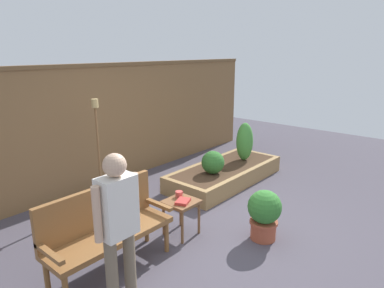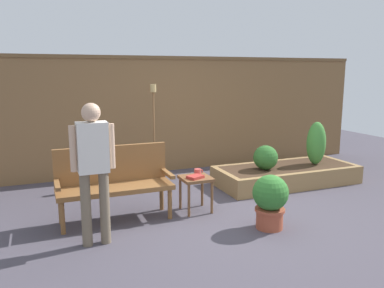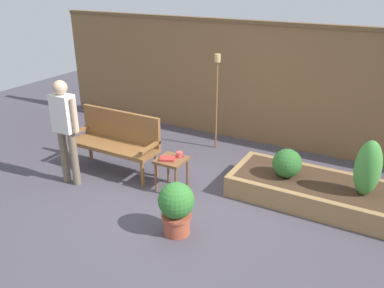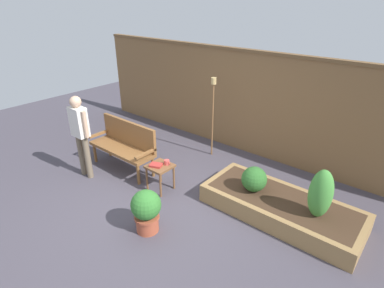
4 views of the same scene
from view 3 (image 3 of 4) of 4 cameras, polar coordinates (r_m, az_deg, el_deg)
name	(u,v)px [view 3 (image 3 of 4)]	position (r m, az deg, el deg)	size (l,w,h in m)	color
ground_plane	(181,204)	(5.49, -1.63, -8.56)	(14.00, 14.00, 0.00)	#47424C
fence_back	(254,83)	(7.26, 8.85, 8.59)	(8.40, 0.14, 2.16)	brown
garden_bench	(117,137)	(6.30, -10.67, 0.95)	(1.44, 0.48, 0.94)	brown
side_table	(172,164)	(5.68, -2.91, -2.88)	(0.40, 0.40, 0.48)	brown
cup_on_table	(180,155)	(5.67, -1.78, -1.52)	(0.13, 0.10, 0.08)	#CC4C47
book_on_table	(167,159)	(5.60, -3.52, -2.11)	(0.20, 0.15, 0.04)	#B2332D
potted_boxwood	(176,206)	(4.76, -2.25, -8.86)	(0.43, 0.43, 0.66)	#A84C33
raised_planter_bed	(319,192)	(5.74, 17.66, -6.52)	(2.40, 1.00, 0.30)	#997547
shrub_near_bench	(287,163)	(5.61, 13.39, -2.68)	(0.40, 0.40, 0.40)	brown
shrub_far_corner	(368,168)	(5.41, 23.77, -3.17)	(0.32, 0.32, 0.74)	brown
tiki_torch	(217,85)	(6.82, 3.57, 8.36)	(0.10, 0.10, 1.67)	brown
person_by_bench	(65,124)	(5.92, -17.67, 2.76)	(0.47, 0.20, 1.56)	#70604C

